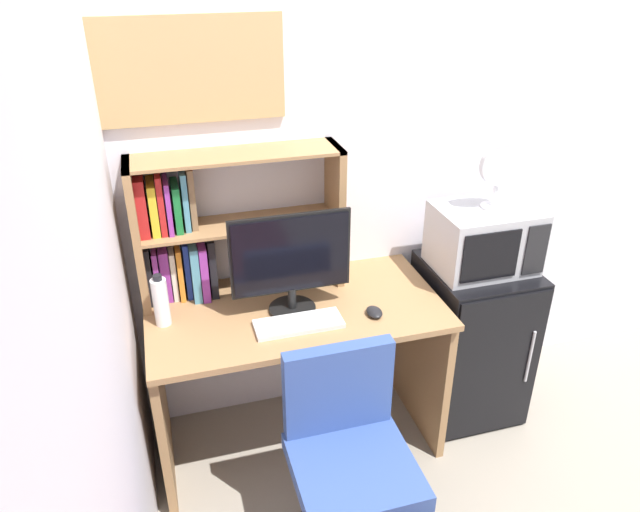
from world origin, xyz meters
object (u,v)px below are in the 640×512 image
(monitor, at_px, (291,260))
(microwave, at_px, (484,238))
(computer_mouse, at_px, (374,312))
(mini_fridge, at_px, (470,338))
(keyboard, at_px, (299,324))
(desk_chair, at_px, (349,473))
(wall_corkboard, at_px, (191,70))
(hutch_bookshelf, at_px, (206,228))
(desk_fan, at_px, (499,171))
(water_bottle, at_px, (161,301))

(monitor, distance_m, microwave, 0.92)
(computer_mouse, distance_m, mini_fridge, 0.73)
(keyboard, xyz_separation_m, desk_chair, (0.08, -0.44, -0.40))
(monitor, bearing_deg, wall_corkboard, 131.90)
(hutch_bookshelf, bearing_deg, mini_fridge, -9.26)
(hutch_bookshelf, height_order, keyboard, hutch_bookshelf)
(monitor, distance_m, wall_corkboard, 0.84)
(keyboard, bearing_deg, computer_mouse, -1.75)
(microwave, bearing_deg, monitor, -176.87)
(monitor, xyz_separation_m, desk_fan, (0.93, 0.04, 0.27))
(monitor, distance_m, computer_mouse, 0.42)
(desk_fan, bearing_deg, wall_corkboard, 166.74)
(water_bottle, height_order, wall_corkboard, wall_corkboard)
(keyboard, xyz_separation_m, water_bottle, (-0.53, 0.17, 0.10))
(computer_mouse, distance_m, wall_corkboard, 1.21)
(monitor, distance_m, mini_fridge, 1.10)
(hutch_bookshelf, distance_m, wall_corkboard, 0.64)
(monitor, bearing_deg, keyboard, -91.47)
(monitor, xyz_separation_m, keyboard, (-0.00, -0.12, -0.23))
(hutch_bookshelf, relative_size, desk_chair, 1.03)
(computer_mouse, bearing_deg, water_bottle, 168.07)
(water_bottle, bearing_deg, monitor, -5.23)
(computer_mouse, bearing_deg, wall_corkboard, 143.14)
(computer_mouse, bearing_deg, microwave, 17.01)
(hutch_bookshelf, distance_m, monitor, 0.40)
(desk_chair, bearing_deg, wall_corkboard, 112.50)
(monitor, xyz_separation_m, water_bottle, (-0.53, 0.05, -0.14))
(keyboard, relative_size, computer_mouse, 3.86)
(computer_mouse, xyz_separation_m, mini_fridge, (0.59, 0.18, -0.38))
(mini_fridge, bearing_deg, water_bottle, 179.94)
(microwave, distance_m, desk_chair, 1.20)
(computer_mouse, height_order, wall_corkboard, wall_corkboard)
(monitor, relative_size, desk_fan, 1.68)
(microwave, distance_m, desk_fan, 0.33)
(monitor, relative_size, wall_corkboard, 0.69)
(hutch_bookshelf, bearing_deg, computer_mouse, -30.89)
(computer_mouse, xyz_separation_m, water_bottle, (-0.85, 0.18, 0.09))
(monitor, height_order, computer_mouse, monitor)
(keyboard, height_order, desk_chair, desk_chair)
(water_bottle, height_order, mini_fridge, water_bottle)
(keyboard, bearing_deg, microwave, 10.58)
(keyboard, relative_size, water_bottle, 1.58)
(computer_mouse, relative_size, microwave, 0.21)
(computer_mouse, height_order, mini_fridge, mini_fridge)
(microwave, bearing_deg, desk_chair, -143.83)
(keyboard, height_order, wall_corkboard, wall_corkboard)
(hutch_bookshelf, relative_size, wall_corkboard, 1.21)
(desk_chair, xyz_separation_m, wall_corkboard, (-0.37, 0.90, 1.34))
(wall_corkboard, bearing_deg, water_bottle, -128.67)
(desk_fan, bearing_deg, monitor, -177.30)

